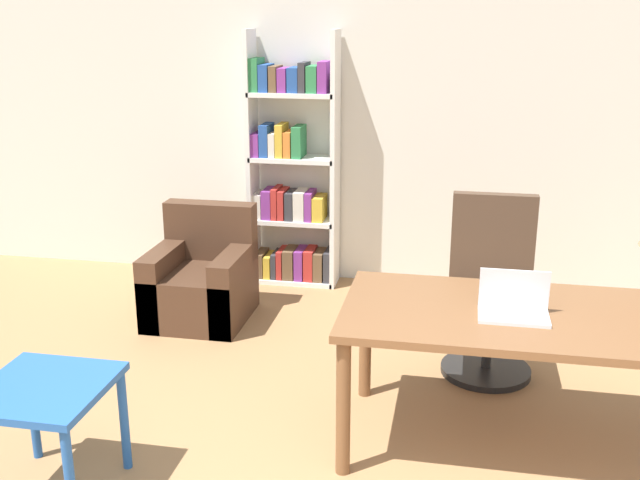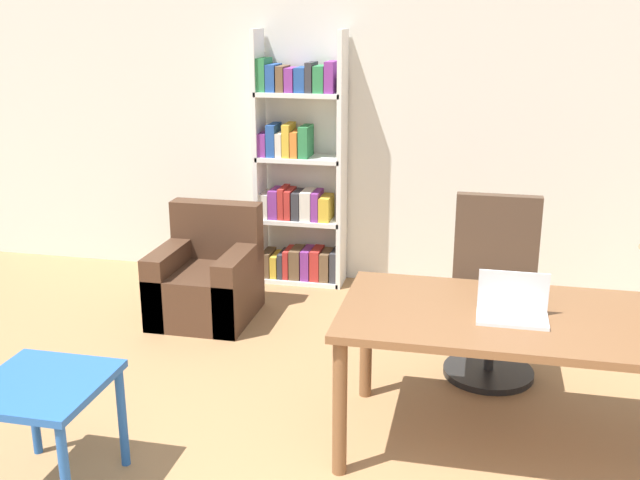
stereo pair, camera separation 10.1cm
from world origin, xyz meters
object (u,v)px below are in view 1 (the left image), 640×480
object	(u,v)px
bookshelf	(291,178)
office_chair	(490,294)
desk	(524,329)
armchair	(202,282)
laptop	(514,306)
side_table_blue	(45,403)

from	to	relation	value
bookshelf	office_chair	bearing A→B (deg)	-40.19
desk	armchair	distance (m)	2.56
office_chair	desk	bearing A→B (deg)	-81.67
desk	office_chair	size ratio (longest dim) A/B	1.64
laptop	armchair	xyz separation A→B (m)	(-2.10, 1.38, -0.52)
office_chair	side_table_blue	distance (m)	2.63
desk	laptop	bearing A→B (deg)	-140.24
desk	bookshelf	xyz separation A→B (m)	(-1.69, 2.21, 0.22)
laptop	armchair	bearing A→B (deg)	146.65
laptop	bookshelf	world-z (taller)	bookshelf
desk	side_table_blue	xyz separation A→B (m)	(-2.12, -0.82, -0.19)
desk	bookshelf	size ratio (longest dim) A/B	0.88
laptop	bookshelf	xyz separation A→B (m)	(-1.62, 2.26, 0.09)
desk	laptop	xyz separation A→B (m)	(-0.06, -0.05, 0.13)
armchair	office_chair	bearing A→B (deg)	-12.09
laptop	side_table_blue	xyz separation A→B (m)	(-2.06, -0.77, -0.32)
armchair	desk	bearing A→B (deg)	-31.63
office_chair	laptop	bearing A→B (deg)	-85.76
office_chair	armchair	bearing A→B (deg)	167.91
armchair	laptop	bearing A→B (deg)	-33.35
desk	side_table_blue	size ratio (longest dim) A/B	3.04
bookshelf	desk	bearing A→B (deg)	-52.65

